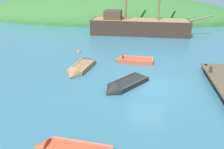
# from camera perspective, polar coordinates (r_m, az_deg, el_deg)

# --- Properties ---
(ground_plane) EXTENTS (120.00, 120.00, 0.00)m
(ground_plane) POSITION_cam_1_polar(r_m,az_deg,el_deg) (15.17, 9.80, -3.07)
(ground_plane) COLOR teal
(shore_hill) EXTENTS (51.98, 20.04, 8.49)m
(shore_hill) POSITION_cam_1_polar(r_m,az_deg,el_deg) (43.57, -2.82, 14.96)
(shore_hill) COLOR #387033
(shore_hill) RESTS_ON ground
(sailing_ship) EXTENTS (15.42, 3.47, 11.99)m
(sailing_ship) POSITION_cam_1_polar(r_m,az_deg,el_deg) (29.62, 7.00, 12.03)
(sailing_ship) COLOR #38281E
(sailing_ship) RESTS_ON ground
(rowboat_portside) EXTENTS (1.78, 3.85, 1.20)m
(rowboat_portside) POSITION_cam_1_polar(r_m,az_deg,el_deg) (17.49, -8.77, 1.15)
(rowboat_portside) COLOR #9E7047
(rowboat_portside) RESTS_ON ground
(rowboat_outer_right) EXTENTS (3.41, 1.24, 1.11)m
(rowboat_outer_right) POSITION_cam_1_polar(r_m,az_deg,el_deg) (19.40, 5.01, 3.65)
(rowboat_outer_right) COLOR #C64C2D
(rowboat_outer_right) RESTS_ON ground
(rowboat_near_dock) EXTENTS (3.21, 3.69, 1.19)m
(rowboat_near_dock) POSITION_cam_1_polar(r_m,az_deg,el_deg) (14.68, 2.72, -3.22)
(rowboat_near_dock) COLOR black
(rowboat_near_dock) RESTS_ON ground
(buoy_orange) EXTENTS (0.42, 0.42, 0.42)m
(buoy_orange) POSITION_cam_1_polar(r_m,az_deg,el_deg) (22.41, -8.79, 6.01)
(buoy_orange) COLOR orange
(buoy_orange) RESTS_ON ground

